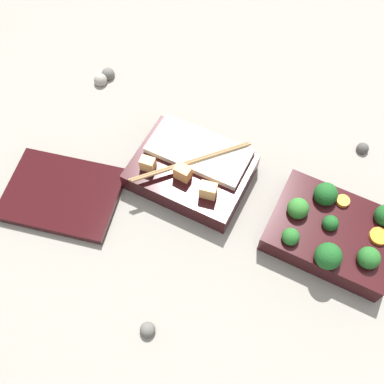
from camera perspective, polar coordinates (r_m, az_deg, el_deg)
name	(u,v)px	position (r m, az deg, el deg)	size (l,w,h in m)	color
ground_plane	(259,207)	(0.82, 8.49, -1.95)	(3.00, 3.00, 0.00)	gray
bento_tray_vegetable	(332,232)	(0.80, 17.40, -4.83)	(0.21, 0.16, 0.08)	black
bento_tray_rice	(192,169)	(0.82, -0.03, 2.88)	(0.21, 0.17, 0.07)	black
bento_lid	(62,194)	(0.85, -16.14, -0.26)	(0.20, 0.15, 0.02)	black
pebble_0	(363,149)	(0.93, 20.84, 5.18)	(0.02, 0.02, 0.02)	#474442
pebble_1	(101,80)	(1.00, -11.53, 13.74)	(0.03, 0.03, 0.03)	gray
pebble_2	(148,330)	(0.74, -5.65, -17.02)	(0.02, 0.02, 0.02)	#595651
pebble_3	(108,74)	(1.01, -10.59, 14.49)	(0.03, 0.03, 0.03)	#595651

